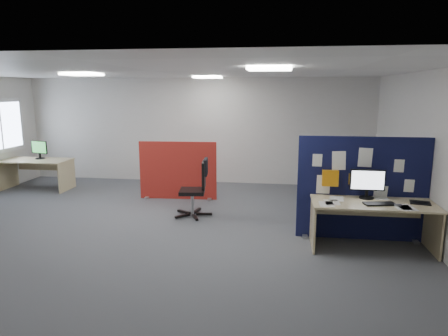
# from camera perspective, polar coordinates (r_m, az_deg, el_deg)

# --- Properties ---
(floor) EXTENTS (9.00, 9.00, 0.00)m
(floor) POSITION_cam_1_polar(r_m,az_deg,el_deg) (7.38, -9.58, -7.93)
(floor) COLOR #515459
(floor) RESTS_ON ground
(ceiling) EXTENTS (9.00, 7.00, 0.02)m
(ceiling) POSITION_cam_1_polar(r_m,az_deg,el_deg) (6.99, -10.31, 13.49)
(ceiling) COLOR white
(ceiling) RESTS_ON wall_back
(wall_back) EXTENTS (9.00, 0.02, 2.70)m
(wall_back) POSITION_cam_1_polar(r_m,az_deg,el_deg) (10.42, -4.01, 5.34)
(wall_back) COLOR silver
(wall_back) RESTS_ON floor
(wall_front) EXTENTS (9.00, 0.02, 2.70)m
(wall_front) POSITION_cam_1_polar(r_m,az_deg,el_deg) (3.95, -25.70, -5.18)
(wall_front) COLOR silver
(wall_front) RESTS_ON floor
(wall_right) EXTENTS (0.02, 7.00, 2.70)m
(wall_right) POSITION_cam_1_polar(r_m,az_deg,el_deg) (7.11, 27.10, 1.50)
(wall_right) COLOR silver
(wall_right) RESTS_ON floor
(window) EXTENTS (0.06, 1.70, 1.30)m
(window) POSITION_cam_1_polar(r_m,az_deg,el_deg) (10.91, -29.38, 5.26)
(window) COLOR white
(window) RESTS_ON wall_left
(ceiling_lights) EXTENTS (4.10, 4.10, 0.04)m
(ceiling_lights) POSITION_cam_1_polar(r_m,az_deg,el_deg) (7.54, -6.20, 13.18)
(ceiling_lights) COLOR white
(ceiling_lights) RESTS_ON ceiling
(navy_divider) EXTENTS (2.03, 0.30, 1.67)m
(navy_divider) POSITION_cam_1_polar(r_m,az_deg,el_deg) (6.73, 18.95, -2.83)
(navy_divider) COLOR #0E1134
(navy_divider) RESTS_ON floor
(main_desk) EXTENTS (1.81, 0.80, 0.73)m
(main_desk) POSITION_cam_1_polar(r_m,az_deg,el_deg) (6.49, 20.38, -5.95)
(main_desk) COLOR tan
(main_desk) RESTS_ON floor
(monitor_main) EXTENTS (0.52, 0.22, 0.46)m
(monitor_main) POSITION_cam_1_polar(r_m,az_deg,el_deg) (6.54, 19.80, -1.96)
(monitor_main) COLOR black
(monitor_main) RESTS_ON main_desk
(keyboard) EXTENTS (0.48, 0.27, 0.02)m
(keyboard) POSITION_cam_1_polar(r_m,az_deg,el_deg) (6.31, 21.33, -4.79)
(keyboard) COLOR black
(keyboard) RESTS_ON main_desk
(mouse) EXTENTS (0.10, 0.07, 0.03)m
(mouse) POSITION_cam_1_polar(r_m,az_deg,el_deg) (6.32, 23.58, -4.90)
(mouse) COLOR #A0A0A5
(mouse) RESTS_ON main_desk
(paper_tray) EXTENTS (0.32, 0.28, 0.01)m
(paper_tray) POSITION_cam_1_polar(r_m,az_deg,el_deg) (6.62, 26.23, -4.48)
(paper_tray) COLOR black
(paper_tray) RESTS_ON main_desk
(red_divider) EXTENTS (1.71, 0.30, 1.28)m
(red_divider) POSITION_cam_1_polar(r_m,az_deg,el_deg) (8.86, -6.59, -0.43)
(red_divider) COLOR maroon
(red_divider) RESTS_ON floor
(second_desk) EXTENTS (1.61, 0.81, 0.73)m
(second_desk) POSITION_cam_1_polar(r_m,az_deg,el_deg) (10.73, -25.12, 0.18)
(second_desk) COLOR tan
(second_desk) RESTS_ON floor
(monitor_second) EXTENTS (0.48, 0.22, 0.44)m
(monitor_second) POSITION_cam_1_polar(r_m,az_deg,el_deg) (10.74, -24.89, 2.49)
(monitor_second) COLOR black
(monitor_second) RESTS_ON second_desk
(office_chair) EXTENTS (0.72, 0.73, 1.10)m
(office_chair) POSITION_cam_1_polar(r_m,az_deg,el_deg) (7.59, -3.73, -2.36)
(office_chair) COLOR black
(office_chair) RESTS_ON floor
(desk_papers) EXTENTS (1.35, 0.87, 0.00)m
(desk_papers) POSITION_cam_1_polar(r_m,az_deg,el_deg) (6.33, 19.33, -4.70)
(desk_papers) COLOR white
(desk_papers) RESTS_ON main_desk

